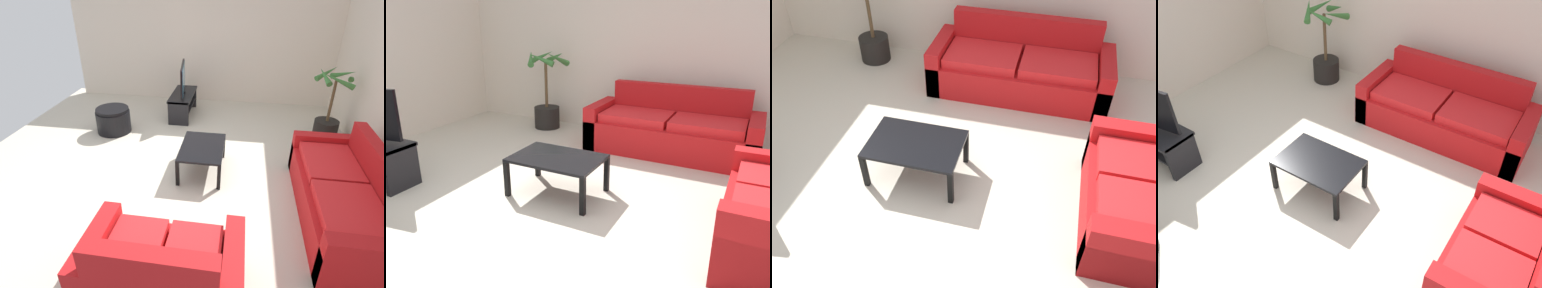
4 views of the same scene
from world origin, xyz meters
TOP-DOWN VIEW (x-y plane):
  - ground_plane at (0.00, 0.00)m, footprint 6.60×6.60m
  - wall_back at (0.00, 3.00)m, footprint 6.00×0.06m
  - couch_main at (0.91, 2.28)m, footprint 2.28×0.90m
  - couch_loveseat at (2.28, 0.38)m, footprint 0.90×1.44m
  - coffee_table at (0.13, 0.46)m, footprint 0.94×0.64m
  - potted_palm at (-1.29, 2.55)m, footprint 0.71×0.68m

SIDE VIEW (x-z plane):
  - ground_plane at x=0.00m, z-range 0.00..0.00m
  - couch_loveseat at x=2.28m, z-range -0.15..0.75m
  - couch_main at x=0.91m, z-range -0.15..0.75m
  - coffee_table at x=0.13m, z-range 0.16..0.58m
  - potted_palm at x=-1.29m, z-range -0.22..1.10m
  - wall_back at x=0.00m, z-range 0.00..2.70m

